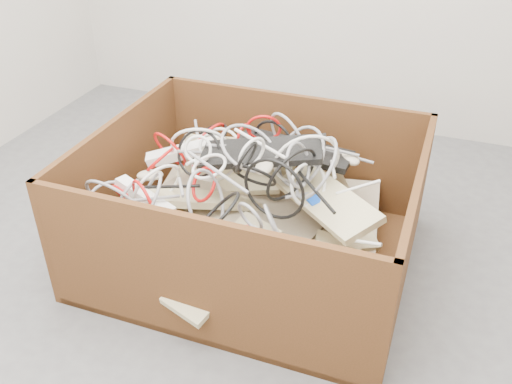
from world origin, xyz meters
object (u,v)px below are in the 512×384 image
(power_strip_left, at_px, (183,152))
(vga_plug, at_px, (314,201))
(cardboard_box, at_px, (250,230))
(power_strip_right, at_px, (145,197))

(power_strip_left, distance_m, vga_plug, 0.59)
(cardboard_box, bearing_deg, power_strip_left, 163.01)
(cardboard_box, height_order, vga_plug, cardboard_box)
(power_strip_left, height_order, power_strip_right, power_strip_left)
(cardboard_box, distance_m, power_strip_right, 0.44)
(power_strip_left, bearing_deg, cardboard_box, -38.02)
(vga_plug, bearing_deg, power_strip_right, -117.19)
(cardboard_box, distance_m, power_strip_left, 0.41)
(cardboard_box, relative_size, power_strip_left, 3.87)
(power_strip_right, relative_size, vga_plug, 5.74)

